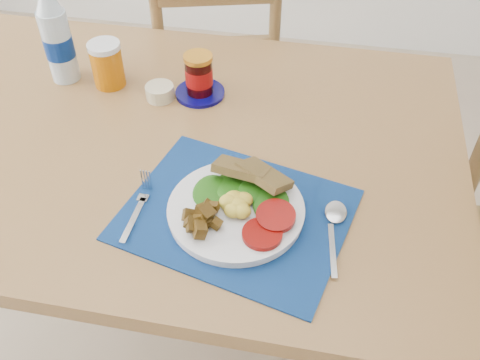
% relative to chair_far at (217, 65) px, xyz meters
% --- Properties ---
extents(table, '(1.40, 0.90, 0.75)m').
position_rel_chair_far_xyz_m(table, '(-0.03, -0.61, 0.12)').
color(table, brown).
rests_on(table, ground).
extents(chair_far, '(0.49, 0.47, 1.07)m').
position_rel_chair_far_xyz_m(chair_far, '(0.00, 0.00, 0.00)').
color(chair_far, brown).
rests_on(chair_far, ground).
extents(placemat, '(0.47, 0.41, 0.00)m').
position_rel_chair_far_xyz_m(placemat, '(0.23, -0.81, 0.20)').
color(placemat, black).
rests_on(placemat, table).
extents(breakfast_plate, '(0.25, 0.25, 0.06)m').
position_rel_chair_far_xyz_m(breakfast_plate, '(0.22, -0.82, 0.22)').
color(breakfast_plate, silver).
rests_on(breakfast_plate, placemat).
extents(fork, '(0.02, 0.16, 0.00)m').
position_rel_chair_far_xyz_m(fork, '(0.04, -0.83, 0.21)').
color(fork, '#B2B5BA').
rests_on(fork, placemat).
extents(spoon, '(0.04, 0.18, 0.01)m').
position_rel_chair_far_xyz_m(spoon, '(0.41, -0.81, 0.21)').
color(spoon, '#B2B5BA').
rests_on(spoon, placemat).
extents(water_bottle, '(0.07, 0.07, 0.24)m').
position_rel_chair_far_xyz_m(water_bottle, '(-0.28, -0.44, 0.31)').
color(water_bottle, '#ADBFCC').
rests_on(water_bottle, table).
extents(juice_glass, '(0.08, 0.08, 0.10)m').
position_rel_chair_far_xyz_m(juice_glass, '(-0.16, -0.45, 0.25)').
color(juice_glass, '#B05A04').
rests_on(juice_glass, table).
extents(ramekin, '(0.07, 0.07, 0.03)m').
position_rel_chair_far_xyz_m(ramekin, '(-0.02, -0.48, 0.22)').
color(ramekin, '#BCB18A').
rests_on(ramekin, table).
extents(jam_on_saucer, '(0.12, 0.12, 0.11)m').
position_rel_chair_far_xyz_m(jam_on_saucer, '(0.07, -0.45, 0.25)').
color(jam_on_saucer, '#06044E').
rests_on(jam_on_saucer, table).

